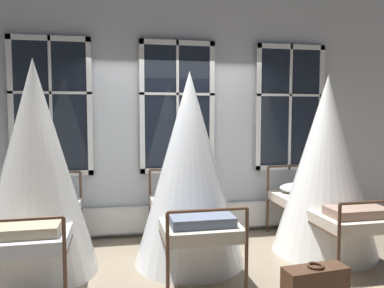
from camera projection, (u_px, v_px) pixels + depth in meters
The scene contains 6 objects.
ground at pixel (194, 269), 4.17m from camera, with size 18.38×18.38×0.00m, color gray.
back_wall_with_windows at pixel (176, 113), 5.38m from camera, with size 7.58×0.10×3.53m, color silver.
window_bank at pixel (178, 155), 5.31m from camera, with size 4.49×0.10×2.71m.
cot_first at pixel (36, 171), 4.00m from camera, with size 1.29×1.84×2.34m.
cot_second at pixel (190, 171), 4.32m from camera, with size 1.29×1.83×2.24m.
cot_third at pixel (326, 167), 4.65m from camera, with size 1.29×1.83×2.23m.
Camera 1 is at (-0.76, -3.98, 1.73)m, focal length 34.66 mm.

